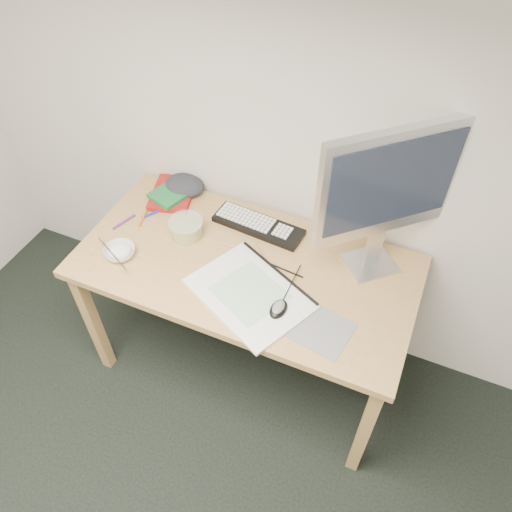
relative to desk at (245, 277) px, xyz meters
The scene contains 18 objects.
desk is the anchor object (origin of this frame).
mousepad 0.44m from the desk, 25.55° to the right, with size 0.21×0.19×0.00m, color slate.
sketchpad 0.18m from the desk, 59.32° to the right, with size 0.45×0.32×0.01m, color white.
keyboard 0.24m from the desk, 99.02° to the left, with size 0.40×0.13×0.02m, color black.
monitor 0.71m from the desk, 23.50° to the left, with size 0.43×0.41×0.65m.
mouse 0.30m from the desk, 38.55° to the right, with size 0.06×0.10×0.03m, color black.
rice_bowl 0.53m from the desk, 161.89° to the right, with size 0.13×0.13×0.04m, color white.
chopsticks 0.56m from the desk, 158.58° to the right, with size 0.02×0.02×0.23m, color silver.
fruit_tub 0.33m from the desk, 168.74° to the left, with size 0.15×0.15×0.07m, color #E9D952.
book_red 0.56m from the desk, 152.04° to the left, with size 0.19×0.25×0.02m, color maroon.
book_green 0.55m from the desk, 152.63° to the left, with size 0.14×0.20×0.02m, color #1A6933.
cloth_lump 0.56m from the desk, 145.43° to the left, with size 0.16×0.13×0.07m, color #292D32.
pencil_pink 0.13m from the desk, 132.23° to the left, with size 0.01×0.01×0.19m, color #E37183.
pencil_tan 0.12m from the desk, 45.67° to the left, with size 0.01×0.01×0.19m, color #A57857.
pencil_black 0.18m from the desk, 12.54° to the left, with size 0.01×0.01×0.19m, color black.
marker_blue 0.53m from the desk, 167.07° to the left, with size 0.01×0.01×0.12m, color #1D27A0.
marker_orange 0.55m from the desk, behind, with size 0.01×0.01×0.13m, color #BF6816.
marker_purple 0.60m from the desk, behind, with size 0.01×0.01×0.12m, color #5E2280.
Camera 1 is at (0.42, 0.19, 2.28)m, focal length 35.00 mm.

